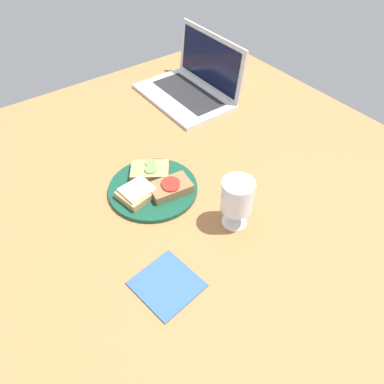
% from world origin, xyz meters
% --- Properties ---
extents(wooden_table, '(1.40, 1.40, 0.03)m').
position_xyz_m(wooden_table, '(0.00, 0.00, 0.01)').
color(wooden_table, '#9E6B3D').
rests_on(wooden_table, ground).
extents(plate, '(0.24, 0.24, 0.01)m').
position_xyz_m(plate, '(-0.04, -0.07, 0.04)').
color(plate, '#144733').
rests_on(plate, wooden_table).
extents(sandwich_with_tomato, '(0.08, 0.12, 0.03)m').
position_xyz_m(sandwich_with_tomato, '(0.00, -0.04, 0.06)').
color(sandwich_with_tomato, brown).
rests_on(sandwich_with_tomato, plate).
extents(sandwich_with_cucumber, '(0.12, 0.13, 0.03)m').
position_xyz_m(sandwich_with_cucumber, '(-0.09, -0.05, 0.06)').
color(sandwich_with_cucumber, '#A88456').
rests_on(sandwich_with_cucumber, plate).
extents(sandwich_with_cheese, '(0.09, 0.10, 0.03)m').
position_xyz_m(sandwich_with_cheese, '(-0.03, -0.12, 0.06)').
color(sandwich_with_cheese, '#A88456').
rests_on(sandwich_with_cheese, plate).
extents(wine_glass, '(0.08, 0.08, 0.13)m').
position_xyz_m(wine_glass, '(0.18, 0.03, 0.12)').
color(wine_glass, white).
rests_on(wine_glass, wooden_table).
extents(laptop, '(0.35, 0.24, 0.20)m').
position_xyz_m(laptop, '(-0.38, 0.31, 0.07)').
color(laptop, silver).
rests_on(laptop, wooden_table).
extents(napkin, '(0.15, 0.14, 0.00)m').
position_xyz_m(napkin, '(0.22, -0.21, 0.03)').
color(napkin, '#33598C').
rests_on(napkin, wooden_table).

